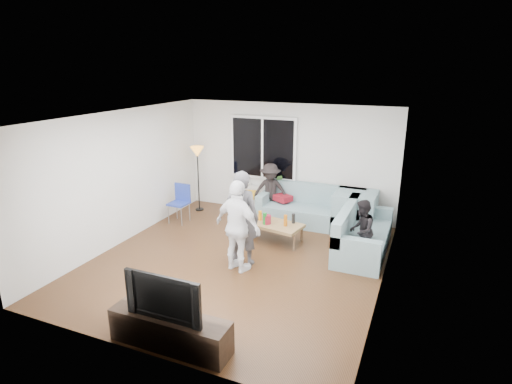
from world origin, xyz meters
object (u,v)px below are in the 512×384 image
at_px(coffee_table, 274,233).
at_px(floor_lamp, 198,179).
at_px(spectator_right, 361,230).
at_px(tv_console, 170,331).
at_px(sofa_right_section, 364,231).
at_px(side_chair, 179,204).
at_px(player_left, 242,218).
at_px(player_right, 238,227).
at_px(sofa_back_section, 310,206).
at_px(television, 168,294).
at_px(spectator_back, 270,191).

bearing_deg(coffee_table, floor_lamp, 155.12).
bearing_deg(spectator_right, coffee_table, -95.07).
xyz_separation_m(floor_lamp, tv_console, (2.29, -4.63, -0.56)).
xyz_separation_m(sofa_right_section, side_chair, (-4.07, -0.04, 0.01)).
relative_size(coffee_table, player_left, 0.65).
xyz_separation_m(player_right, tv_console, (0.08, -2.19, -0.58)).
distance_m(sofa_back_section, side_chair, 2.93).
relative_size(coffee_table, player_right, 0.68).
bearing_deg(television, tv_console, 0.00).
distance_m(sofa_right_section, television, 4.20).
bearing_deg(floor_lamp, coffee_table, -24.88).
bearing_deg(side_chair, spectator_back, 32.72).
bearing_deg(coffee_table, sofa_right_section, 8.16).
bearing_deg(sofa_back_section, tv_console, -95.50).
height_order(player_right, spectator_back, player_right).
bearing_deg(television, sofa_right_section, 64.76).
xyz_separation_m(spectator_back, television, (0.50, -4.80, 0.10)).
relative_size(sofa_back_section, floor_lamp, 1.47).
bearing_deg(floor_lamp, spectator_back, 5.31).
bearing_deg(side_chair, sofa_back_section, 22.62).
bearing_deg(tv_console, coffee_table, 88.81).
xyz_separation_m(side_chair, floor_lamp, (0.00, 0.89, 0.35)).
height_order(player_left, tv_console, player_left).
xyz_separation_m(player_left, player_right, (0.06, -0.30, -0.05)).
bearing_deg(coffee_table, player_left, -101.44).
xyz_separation_m(spectator_right, tv_console, (-1.78, -3.42, -0.35)).
distance_m(sofa_right_section, player_left, 2.36).
xyz_separation_m(coffee_table, spectator_back, (-0.57, 1.26, 0.45)).
bearing_deg(player_left, spectator_right, -152.33).
distance_m(side_chair, television, 4.39).
height_order(player_right, television, player_right).
relative_size(spectator_right, spectator_back, 0.88).
height_order(player_left, spectator_right, player_left).
bearing_deg(player_left, spectator_back, -79.53).
xyz_separation_m(floor_lamp, spectator_right, (4.07, -1.21, -0.21)).
height_order(sofa_right_section, player_right, player_right).
bearing_deg(tv_console, player_right, 92.14).
relative_size(sofa_back_section, player_left, 1.35).
xyz_separation_m(coffee_table, tv_console, (-0.07, -3.54, 0.02)).
bearing_deg(sofa_back_section, spectator_back, 178.21).
distance_m(coffee_table, player_right, 1.49).
xyz_separation_m(sofa_right_section, coffee_table, (-1.71, -0.25, -0.22)).
bearing_deg(television, floor_lamp, 116.25).
bearing_deg(spectator_right, spectator_back, -122.25).
xyz_separation_m(sofa_back_section, sofa_right_section, (1.33, -0.98, 0.00)).
relative_size(floor_lamp, spectator_back, 1.21).
height_order(sofa_back_section, floor_lamp, floor_lamp).
height_order(coffee_table, spectator_right, spectator_right).
xyz_separation_m(coffee_table, television, (-0.07, -3.54, 0.54)).
relative_size(player_right, television, 1.54).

